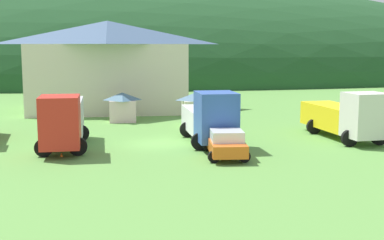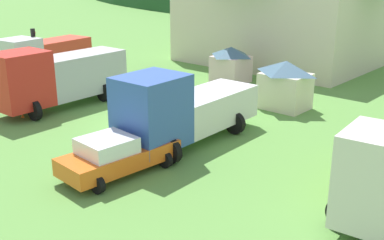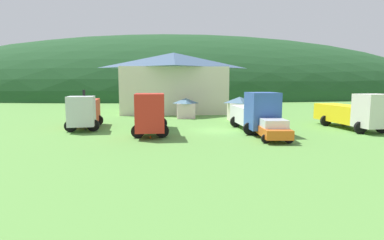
% 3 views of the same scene
% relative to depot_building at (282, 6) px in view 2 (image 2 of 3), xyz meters
% --- Properties ---
extents(ground_plane, '(200.00, 200.00, 0.00)m').
position_rel_depot_building_xyz_m(ground_plane, '(3.41, -19.43, -4.63)').
color(ground_plane, '#5B9342').
extents(depot_building, '(16.13, 12.02, 8.98)m').
position_rel_depot_building_xyz_m(depot_building, '(0.00, 0.00, 0.00)').
color(depot_building, beige).
rests_on(depot_building, ground).
extents(play_shed_cream, '(2.79, 2.27, 2.81)m').
position_rel_depot_building_xyz_m(play_shed_cream, '(7.49, -11.69, -3.18)').
color(play_shed_cream, beige).
rests_on(play_shed_cream, ground).
extents(play_shed_pink, '(2.42, 2.35, 2.52)m').
position_rel_depot_building_xyz_m(play_shed_pink, '(1.31, -8.62, -3.33)').
color(play_shed_pink, beige).
rests_on(play_shed_pink, ground).
extents(tow_truck_silver, '(3.54, 6.92, 3.24)m').
position_rel_depot_building_xyz_m(tow_truck_silver, '(-9.04, -16.94, -2.88)').
color(tow_truck_silver, silver).
rests_on(tow_truck_silver, ground).
extents(crane_truck_red, '(3.22, 8.12, 3.59)m').
position_rel_depot_building_xyz_m(crane_truck_red, '(-2.51, -20.21, -2.74)').
color(crane_truck_red, red).
rests_on(crane_truck_red, ground).
extents(box_truck_blue, '(3.32, 8.07, 3.64)m').
position_rel_depot_building_xyz_m(box_truck_blue, '(6.95, -20.04, -2.87)').
color(box_truck_blue, '#3356AD').
rests_on(box_truck_blue, ground).
extents(service_pickup_orange, '(2.65, 5.03, 1.66)m').
position_rel_depot_building_xyz_m(service_pickup_orange, '(7.19, -24.03, -3.80)').
color(service_pickup_orange, orange).
rests_on(service_pickup_orange, ground).
extents(traffic_light_west, '(0.20, 0.32, 3.80)m').
position_rel_depot_building_xyz_m(traffic_light_west, '(-8.83, -17.73, -2.27)').
color(traffic_light_west, '#4C4C51').
rests_on(traffic_light_west, ground).
extents(traffic_cone_near_pickup, '(0.36, 0.36, 0.49)m').
position_rel_depot_building_xyz_m(traffic_cone_near_pickup, '(-2.41, -22.66, -4.63)').
color(traffic_cone_near_pickup, orange).
rests_on(traffic_cone_near_pickup, ground).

